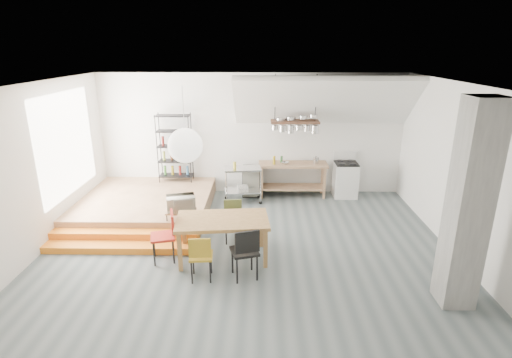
{
  "coord_description": "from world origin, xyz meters",
  "views": [
    {
      "loc": [
        0.28,
        -6.93,
        3.82
      ],
      "look_at": [
        0.16,
        0.8,
        1.25
      ],
      "focal_mm": 28.0,
      "sensor_mm": 36.0,
      "label": 1
    }
  ],
  "objects_px": {
    "dining_table": "(223,223)",
    "rolling_cart": "(243,180)",
    "stove": "(345,179)",
    "mini_fridge": "(251,181)"
  },
  "relations": [
    {
      "from": "dining_table",
      "to": "rolling_cart",
      "type": "bearing_deg",
      "value": 79.98
    },
    {
      "from": "stove",
      "to": "rolling_cart",
      "type": "distance_m",
      "value": 2.74
    },
    {
      "from": "rolling_cart",
      "to": "mini_fridge",
      "type": "xyz_separation_m",
      "value": [
        0.2,
        0.5,
        -0.2
      ]
    },
    {
      "from": "dining_table",
      "to": "mini_fridge",
      "type": "height_order",
      "value": "dining_table"
    },
    {
      "from": "dining_table",
      "to": "rolling_cart",
      "type": "xyz_separation_m",
      "value": [
        0.24,
        2.9,
        -0.12
      ]
    },
    {
      "from": "dining_table",
      "to": "stove",
      "type": "bearing_deg",
      "value": 43.49
    },
    {
      "from": "stove",
      "to": "rolling_cart",
      "type": "xyz_separation_m",
      "value": [
        -2.7,
        -0.46,
        0.11
      ]
    },
    {
      "from": "rolling_cart",
      "to": "mini_fridge",
      "type": "distance_m",
      "value": 0.57
    },
    {
      "from": "rolling_cart",
      "to": "stove",
      "type": "bearing_deg",
      "value": 2.5
    },
    {
      "from": "stove",
      "to": "rolling_cart",
      "type": "bearing_deg",
      "value": -170.41
    }
  ]
}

